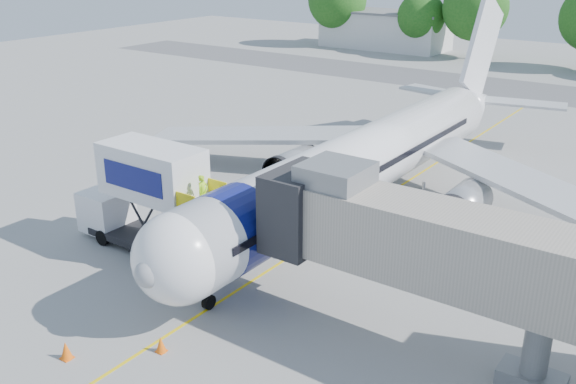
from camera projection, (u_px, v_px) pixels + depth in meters
The scene contains 12 objects.
ground at pixel (329, 232), 34.08m from camera, with size 160.00×160.00×0.00m, color gray.
guidance_line at pixel (329, 231), 34.08m from camera, with size 0.15×70.00×0.01m, color yellow.
taxiway_strip at pixel (546, 93), 65.98m from camera, with size 120.00×10.00×0.01m, color #59595B.
aircraft at pixel (369, 159), 36.15m from camera, with size 34.17×37.73×11.35m.
jet_bridge at pixel (418, 242), 22.87m from camera, with size 13.90×3.20×6.60m.
catering_hiloader at pixel (145, 198), 31.17m from camera, with size 8.50×2.44×5.50m.
safety_cone_a at pixel (161, 345), 23.91m from camera, with size 0.40×0.40×0.63m.
safety_cone_b at pixel (66, 351), 23.50m from camera, with size 0.44×0.44×0.71m.
outbuilding_left at pixel (385, 30), 93.86m from camera, with size 18.40×8.40×5.30m.
tree_a at pixel (337, 0), 94.45m from camera, with size 8.65×8.65×11.03m.
tree_b at pixel (421, 17), 87.83m from camera, with size 6.56×6.56×8.36m.
tree_c at pixel (475, 8), 83.54m from camera, with size 8.50×8.50×10.84m.
Camera 1 is at (16.23, -26.55, 14.24)m, focal length 40.00 mm.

